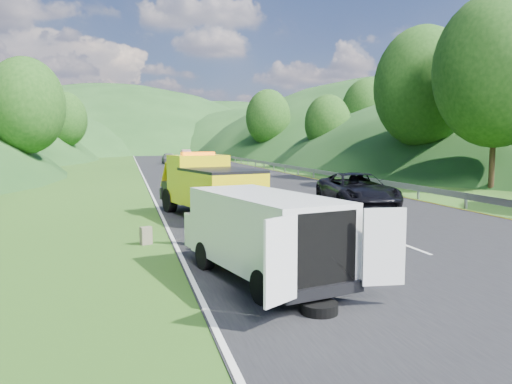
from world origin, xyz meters
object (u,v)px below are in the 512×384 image
object	(u,v)px
child	(213,252)
white_van	(261,231)
tow_truck	(209,186)
worker	(326,303)
spare_tire	(319,314)
woman	(200,246)
suitcase	(146,236)
passing_suv	(357,208)

from	to	relation	value
child	white_van	bearing A→B (deg)	-30.09
tow_truck	worker	size ratio (longest dim) A/B	3.67
child	spare_tire	size ratio (longest dim) A/B	1.32
white_van	woman	xyz separation A→B (m)	(-0.86, 4.15, -1.15)
suitcase	passing_suv	size ratio (longest dim) A/B	0.09
tow_truck	white_van	bearing A→B (deg)	-105.97
white_van	woman	distance (m)	4.39
tow_truck	white_van	world-z (taller)	tow_truck
woman	worker	bearing A→B (deg)	178.05
worker	passing_suv	distance (m)	14.38
worker	passing_suv	xyz separation A→B (m)	(6.83, 12.66, 0.00)
woman	child	xyz separation A→B (m)	(0.27, -0.99, 0.00)
white_van	woman	size ratio (longest dim) A/B	3.66
suitcase	spare_tire	world-z (taller)	suitcase
child	passing_suv	bearing A→B (deg)	91.74
worker	suitcase	world-z (taller)	worker
woman	spare_tire	xyz separation A→B (m)	(1.32, -6.66, 0.00)
worker	spare_tire	world-z (taller)	worker
woman	spare_tire	world-z (taller)	woman
passing_suv	woman	bearing A→B (deg)	-134.53
child	spare_tire	distance (m)	5.76
suitcase	passing_suv	xyz separation A→B (m)	(10.12, 5.99, -0.28)
tow_truck	white_van	distance (m)	9.79
spare_tire	passing_suv	distance (m)	15.05
tow_truck	woman	xyz separation A→B (m)	(-1.22, -5.63, -1.34)
tow_truck	passing_suv	bearing A→B (deg)	-6.65
tow_truck	spare_tire	bearing A→B (deg)	-103.40
tow_truck	suitcase	size ratio (longest dim) A/B	11.88
woman	worker	distance (m)	6.33
tow_truck	child	bearing A→B (deg)	-112.04
tow_truck	passing_suv	world-z (taller)	tow_truck
worker	passing_suv	size ratio (longest dim) A/B	0.30
child	spare_tire	world-z (taller)	child
tow_truck	woman	world-z (taller)	tow_truck
white_van	worker	world-z (taller)	white_van
woman	child	bearing A→B (deg)	177.58
child	suitcase	world-z (taller)	suitcase
child	tow_truck	bearing A→B (deg)	131.08
tow_truck	woman	distance (m)	5.92
child	worker	world-z (taller)	worker
child	spare_tire	xyz separation A→B (m)	(1.05, -5.67, 0.00)
child	worker	distance (m)	5.30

